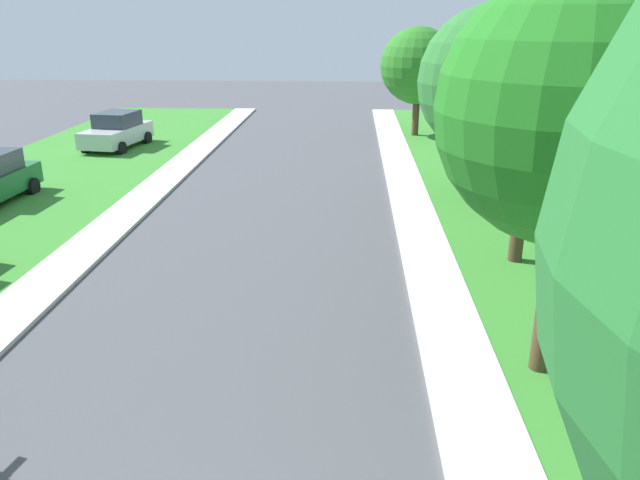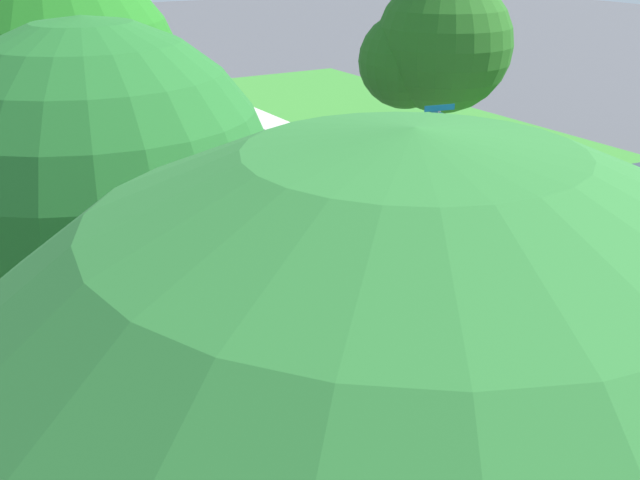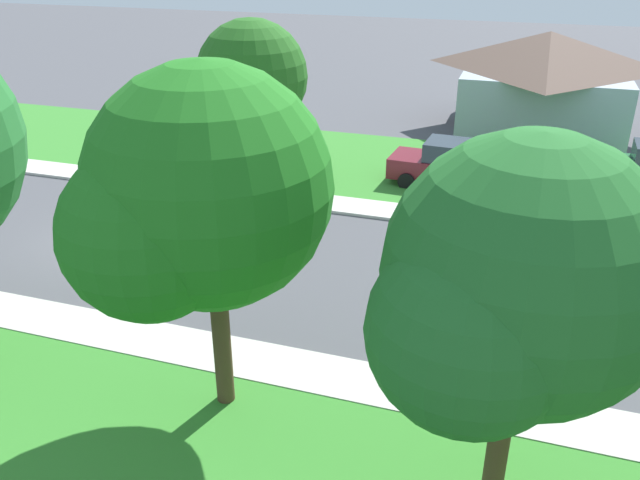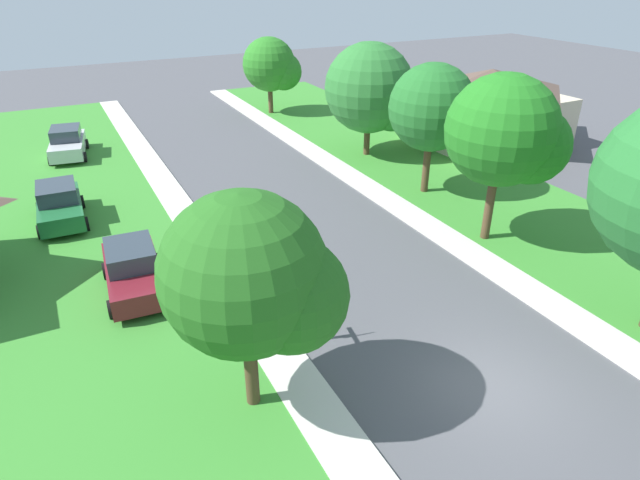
{
  "view_description": "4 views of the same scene",
  "coord_description": "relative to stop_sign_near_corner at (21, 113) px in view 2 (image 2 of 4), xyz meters",
  "views": [
    {
      "loc": [
        2.61,
        -3.22,
        6.14
      ],
      "look_at": [
        1.95,
        9.94,
        1.4
      ],
      "focal_mm": 35.19,
      "sensor_mm": 36.0,
      "label": 1
    },
    {
      "loc": [
        9.14,
        20.97,
        7.29
      ],
      "look_at": [
        1.62,
        8.26,
        1.4
      ],
      "focal_mm": 44.35,
      "sensor_mm": 36.0,
      "label": 2
    },
    {
      "loc": [
        15.55,
        12.04,
        8.73
      ],
      "look_at": [
        0.94,
        7.28,
        1.4
      ],
      "focal_mm": 36.29,
      "sensor_mm": 36.0,
      "label": 3
    },
    {
      "loc": [
        -9.36,
        -7.98,
        10.58
      ],
      "look_at": [
        -1.41,
        7.63,
        1.4
      ],
      "focal_mm": 30.15,
      "sensor_mm": 36.0,
      "label": 4
    }
  ],
  "objects": [
    {
      "name": "ground_plane",
      "position": [
        -4.79,
        4.66,
        -1.88
      ],
      "size": [
        120.0,
        120.0,
        0.0
      ],
      "primitive_type": "plane",
      "color": "#4C4C51"
    },
    {
      "name": "sidewalk_east",
      "position": [
        -0.09,
        16.66,
        -1.83
      ],
      "size": [
        1.4,
        56.0,
        0.1
      ],
      "primitive_type": "cube",
      "color": "beige",
      "rests_on": "ground"
    },
    {
      "name": "stop_sign_near_corner",
      "position": [
        0.0,
        0.0,
        0.0
      ],
      "size": [
        0.91,
        0.91,
        2.77
      ],
      "color": "#9E9EA3",
      "rests_on": "ground"
    },
    {
      "name": "stop_sign_far_corner",
      "position": [
        -9.24,
        9.04,
        0.01
      ],
      "size": [
        0.91,
        0.91,
        2.77
      ],
      "color": "#9E9EA3",
      "rests_on": "ground"
    },
    {
      "name": "tree_corner_large",
      "position": [
        1.55,
        11.42,
        2.7
      ],
      "size": [
        4.7,
        4.38,
        6.91
      ],
      "color": "#4C3823",
      "rests_on": "ground"
    },
    {
      "name": "tree_sidewalk_mid",
      "position": [
        2.39,
        16.8,
        2.32
      ],
      "size": [
        4.47,
        4.15,
        6.42
      ],
      "color": "#4C3823",
      "rests_on": "ground"
    },
    {
      "name": "tree_across_left",
      "position": [
        -10.63,
        6.91,
        2.04
      ],
      "size": [
        4.35,
        4.04,
        6.08
      ],
      "color": "#4C3823",
      "rests_on": "ground"
    }
  ]
}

